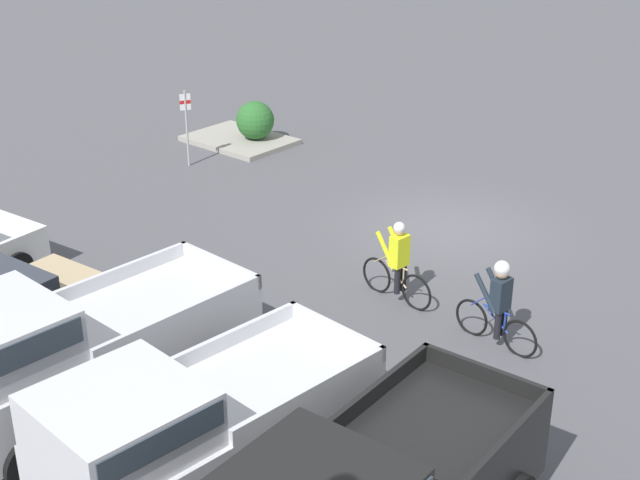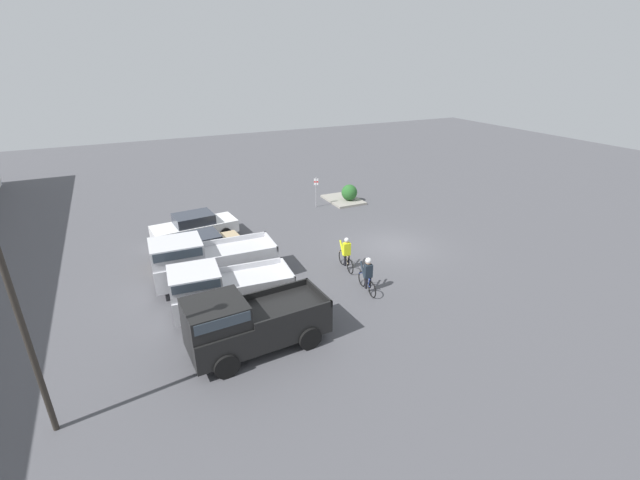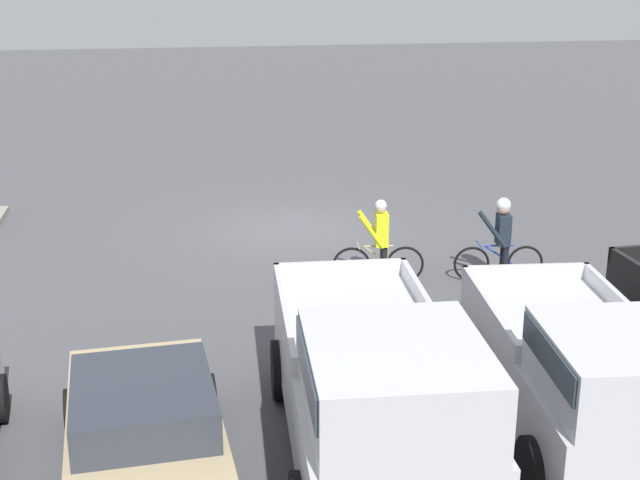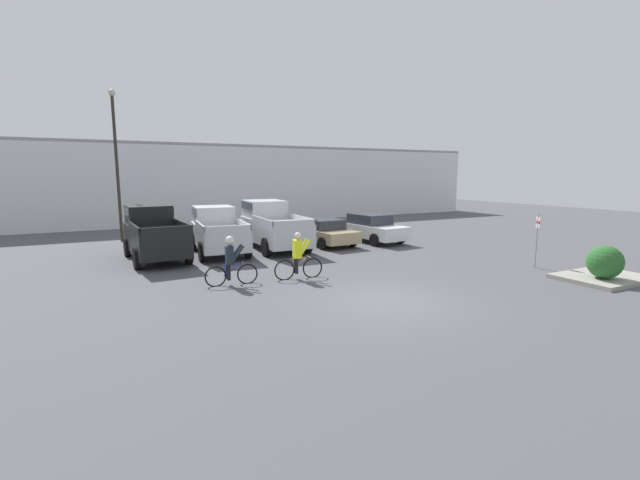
{
  "view_description": "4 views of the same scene",
  "coord_description": "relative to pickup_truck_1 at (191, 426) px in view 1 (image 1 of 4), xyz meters",
  "views": [
    {
      "loc": [
        -10.28,
        16.57,
        8.35
      ],
      "look_at": [
        0.09,
        4.52,
        1.2
      ],
      "focal_mm": 50.0,
      "sensor_mm": 36.0,
      "label": 1
    },
    {
      "loc": [
        -17.88,
        13.2,
        9.88
      ],
      "look_at": [
        0.09,
        4.52,
        1.2
      ],
      "focal_mm": 24.0,
      "sensor_mm": 36.0,
      "label": 2
    },
    {
      "loc": [
        2.45,
        19.71,
        6.28
      ],
      "look_at": [
        0.09,
        4.52,
        1.2
      ],
      "focal_mm": 50.0,
      "sensor_mm": 36.0,
      "label": 3
    },
    {
      "loc": [
        -7.34,
        -9.93,
        3.71
      ],
      "look_at": [
        0.09,
        4.52,
        1.2
      ],
      "focal_mm": 24.0,
      "sensor_mm": 36.0,
      "label": 4
    }
  ],
  "objects": [
    {
      "name": "fire_lane_sign",
      "position": [
        10.44,
        -9.16,
        0.19
      ],
      "size": [
        0.17,
        0.27,
        2.15
      ],
      "color": "#9E9EA3",
      "rests_on": "ground_plane"
    },
    {
      "name": "pickup_truck_2",
      "position": [
        2.79,
        0.11,
        0.09
      ],
      "size": [
        2.44,
        5.59,
        2.34
      ],
      "color": "silver",
      "rests_on": "ground_plane"
    },
    {
      "name": "pickup_truck_1",
      "position": [
        0.0,
        0.0,
        0.0
      ],
      "size": [
        2.52,
        5.0,
        2.14
      ],
      "color": "silver",
      "rests_on": "ground_plane"
    },
    {
      "name": "cyclist_0",
      "position": [
        1.27,
        -6.47,
        -0.29
      ],
      "size": [
        1.8,
        0.5,
        1.7
      ],
      "color": "black",
      "rests_on": "ground_plane"
    },
    {
      "name": "ground_plane",
      "position": [
        2.48,
        -10.17,
        -1.12
      ],
      "size": [
        80.0,
        80.0,
        0.0
      ],
      "primitive_type": "plane",
      "color": "#4C4C51"
    },
    {
      "name": "curb_island",
      "position": [
        10.85,
        -11.56,
        -1.04
      ],
      "size": [
        3.08,
        2.22,
        0.15
      ],
      "primitive_type": "cube",
      "color": "gray",
      "rests_on": "ground_plane"
    },
    {
      "name": "cyclist_1",
      "position": [
        -1.11,
        -6.25,
        -0.24
      ],
      "size": [
        1.78,
        0.5,
        1.7
      ],
      "color": "black",
      "rests_on": "ground_plane"
    },
    {
      "name": "shrub",
      "position": [
        10.41,
        -11.8,
        -0.4
      ],
      "size": [
        1.14,
        1.14,
        1.14
      ],
      "color": "#286028",
      "rests_on": "curb_island"
    }
  ]
}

